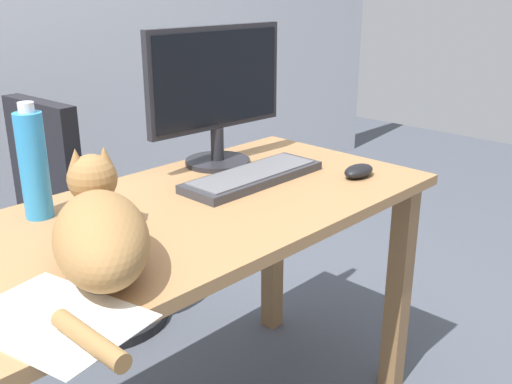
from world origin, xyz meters
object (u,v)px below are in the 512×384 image
object	(u,v)px
water_bottle	(34,165)
office_chair	(88,233)
monitor	(216,91)
keyboard	(253,176)
computer_mouse	(359,171)
cat	(100,230)

from	to	relation	value
water_bottle	office_chair	bearing A→B (deg)	52.22
monitor	keyboard	world-z (taller)	monitor
keyboard	monitor	bearing A→B (deg)	77.81
office_chair	computer_mouse	distance (m)	1.07
computer_mouse	keyboard	bearing A→B (deg)	140.39
office_chair	cat	bearing A→B (deg)	-117.89
keyboard	computer_mouse	distance (m)	0.31
office_chair	keyboard	size ratio (longest dim) A/B	2.06
office_chair	keyboard	xyz separation A→B (m)	(0.12, -0.74, 0.36)
office_chair	computer_mouse	world-z (taller)	office_chair
office_chair	water_bottle	distance (m)	0.85
monitor	office_chair	bearing A→B (deg)	105.97
keyboard	office_chair	bearing A→B (deg)	98.94
office_chair	monitor	bearing A→B (deg)	-74.03
computer_mouse	water_bottle	bearing A→B (deg)	154.09
monitor	computer_mouse	world-z (taller)	monitor
office_chair	water_bottle	xyz separation A→B (m)	(-0.43, -0.56, 0.48)
computer_mouse	water_bottle	world-z (taller)	water_bottle
cat	computer_mouse	xyz separation A→B (m)	(0.83, -0.04, -0.06)
cat	computer_mouse	world-z (taller)	cat
keyboard	computer_mouse	xyz separation A→B (m)	(0.24, -0.20, 0.00)
monitor	cat	world-z (taller)	monitor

